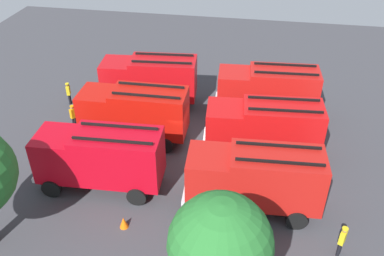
{
  "coord_description": "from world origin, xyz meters",
  "views": [
    {
      "loc": [
        -3.86,
        21.89,
        16.33
      ],
      "look_at": [
        0.0,
        0.0,
        1.4
      ],
      "focal_mm": 38.77,
      "sensor_mm": 36.0,
      "label": 1
    }
  ],
  "objects_px": {
    "firefighter_0": "(69,92)",
    "firefighter_3": "(161,80)",
    "fire_truck_3": "(134,111)",
    "fire_truck_5": "(100,156)",
    "fire_truck_2": "(264,127)",
    "fire_truck_1": "(150,78)",
    "firefighter_1": "(342,240)",
    "fire_truck_4": "(255,177)",
    "fire_truck_0": "(268,89)",
    "tree_0": "(220,244)",
    "traffic_cone_0": "(124,222)",
    "firefighter_2": "(73,115)"
  },
  "relations": [
    {
      "from": "fire_truck_2",
      "to": "firefighter_1",
      "type": "relative_size",
      "value": 4.05
    },
    {
      "from": "firefighter_1",
      "to": "firefighter_0",
      "type": "bearing_deg",
      "value": -4.84
    },
    {
      "from": "fire_truck_1",
      "to": "fire_truck_4",
      "type": "xyz_separation_m",
      "value": [
        -8.32,
        10.03,
        0.0
      ]
    },
    {
      "from": "firefighter_0",
      "to": "traffic_cone_0",
      "type": "height_order",
      "value": "firefighter_0"
    },
    {
      "from": "fire_truck_2",
      "to": "traffic_cone_0",
      "type": "bearing_deg",
      "value": 43.57
    },
    {
      "from": "fire_truck_4",
      "to": "firefighter_2",
      "type": "relative_size",
      "value": 4.15
    },
    {
      "from": "fire_truck_1",
      "to": "tree_0",
      "type": "distance_m",
      "value": 18.08
    },
    {
      "from": "fire_truck_3",
      "to": "traffic_cone_0",
      "type": "distance_m",
      "value": 8.21
    },
    {
      "from": "fire_truck_2",
      "to": "fire_truck_4",
      "type": "xyz_separation_m",
      "value": [
        0.32,
        4.9,
        0.0
      ]
    },
    {
      "from": "firefighter_0",
      "to": "tree_0",
      "type": "distance_m",
      "value": 20.58
    },
    {
      "from": "fire_truck_0",
      "to": "fire_truck_1",
      "type": "xyz_separation_m",
      "value": [
        8.75,
        -0.23,
        0.0
      ]
    },
    {
      "from": "fire_truck_2",
      "to": "fire_truck_4",
      "type": "bearing_deg",
      "value": 82.13
    },
    {
      "from": "fire_truck_3",
      "to": "firefighter_1",
      "type": "bearing_deg",
      "value": 147.28
    },
    {
      "from": "fire_truck_0",
      "to": "firefighter_2",
      "type": "height_order",
      "value": "fire_truck_0"
    },
    {
      "from": "fire_truck_3",
      "to": "traffic_cone_0",
      "type": "height_order",
      "value": "fire_truck_3"
    },
    {
      "from": "fire_truck_5",
      "to": "firefighter_2",
      "type": "distance_m",
      "value": 7.02
    },
    {
      "from": "fire_truck_5",
      "to": "firefighter_1",
      "type": "relative_size",
      "value": 4.02
    },
    {
      "from": "fire_truck_3",
      "to": "fire_truck_5",
      "type": "bearing_deg",
      "value": 83.65
    },
    {
      "from": "firefighter_2",
      "to": "firefighter_3",
      "type": "bearing_deg",
      "value": 81.81
    },
    {
      "from": "fire_truck_1",
      "to": "firefighter_0",
      "type": "relative_size",
      "value": 4.23
    },
    {
      "from": "fire_truck_5",
      "to": "firefighter_1",
      "type": "distance_m",
      "value": 13.23
    },
    {
      "from": "fire_truck_4",
      "to": "firefighter_0",
      "type": "bearing_deg",
      "value": -34.74
    },
    {
      "from": "tree_0",
      "to": "traffic_cone_0",
      "type": "relative_size",
      "value": 9.49
    },
    {
      "from": "fire_truck_5",
      "to": "fire_truck_2",
      "type": "bearing_deg",
      "value": -155.17
    },
    {
      "from": "fire_truck_5",
      "to": "firefighter_2",
      "type": "height_order",
      "value": "fire_truck_5"
    },
    {
      "from": "firefighter_0",
      "to": "firefighter_3",
      "type": "distance_m",
      "value": 7.3
    },
    {
      "from": "fire_truck_0",
      "to": "firefighter_0",
      "type": "relative_size",
      "value": 4.21
    },
    {
      "from": "fire_truck_5",
      "to": "firefighter_3",
      "type": "bearing_deg",
      "value": -95.23
    },
    {
      "from": "fire_truck_1",
      "to": "fire_truck_5",
      "type": "bearing_deg",
      "value": 83.59
    },
    {
      "from": "fire_truck_2",
      "to": "fire_truck_4",
      "type": "relative_size",
      "value": 1.0
    },
    {
      "from": "firefighter_0",
      "to": "fire_truck_1",
      "type": "bearing_deg",
      "value": 175.31
    },
    {
      "from": "fire_truck_1",
      "to": "fire_truck_4",
      "type": "relative_size",
      "value": 1.01
    },
    {
      "from": "fire_truck_0",
      "to": "firefighter_0",
      "type": "xyz_separation_m",
      "value": [
        14.93,
        0.91,
        -1.17
      ]
    },
    {
      "from": "fire_truck_0",
      "to": "firefighter_3",
      "type": "relative_size",
      "value": 4.6
    },
    {
      "from": "fire_truck_4",
      "to": "firefighter_2",
      "type": "bearing_deg",
      "value": -27.72
    },
    {
      "from": "fire_truck_2",
      "to": "fire_truck_5",
      "type": "height_order",
      "value": "same"
    },
    {
      "from": "fire_truck_5",
      "to": "traffic_cone_0",
      "type": "relative_size",
      "value": 11.16
    },
    {
      "from": "tree_0",
      "to": "traffic_cone_0",
      "type": "distance_m",
      "value": 7.63
    },
    {
      "from": "fire_truck_4",
      "to": "fire_truck_5",
      "type": "relative_size",
      "value": 1.0
    },
    {
      "from": "fire_truck_5",
      "to": "fire_truck_3",
      "type": "bearing_deg",
      "value": -98.05
    },
    {
      "from": "firefighter_1",
      "to": "firefighter_3",
      "type": "bearing_deg",
      "value": -23.76
    },
    {
      "from": "firefighter_1",
      "to": "tree_0",
      "type": "bearing_deg",
      "value": 62.35
    },
    {
      "from": "fire_truck_1",
      "to": "fire_truck_2",
      "type": "distance_m",
      "value": 10.04
    },
    {
      "from": "fire_truck_1",
      "to": "traffic_cone_0",
      "type": "bearing_deg",
      "value": 93.43
    },
    {
      "from": "fire_truck_2",
      "to": "firefighter_2",
      "type": "bearing_deg",
      "value": -8.22
    },
    {
      "from": "fire_truck_5",
      "to": "firefighter_1",
      "type": "xyz_separation_m",
      "value": [
        -12.89,
        2.78,
        -1.12
      ]
    },
    {
      "from": "fire_truck_5",
      "to": "firefighter_1",
      "type": "bearing_deg",
      "value": 165.35
    },
    {
      "from": "fire_truck_0",
      "to": "tree_0",
      "type": "distance_m",
      "value": 16.45
    },
    {
      "from": "fire_truck_2",
      "to": "tree_0",
      "type": "distance_m",
      "value": 11.61
    },
    {
      "from": "tree_0",
      "to": "fire_truck_0",
      "type": "bearing_deg",
      "value": -95.56
    }
  ]
}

